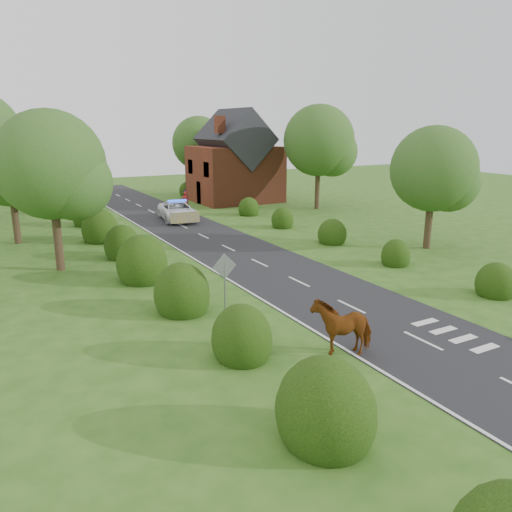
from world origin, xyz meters
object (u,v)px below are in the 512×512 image
pedestrian_red (185,201)px  pedestrian_purple (185,200)px  cow (342,329)px  police_van (178,211)px  road_sign (225,274)px

pedestrian_red → pedestrian_purple: bearing=-116.0°
pedestrian_red → cow: bearing=71.7°
cow → police_van: (3.71, 25.94, -0.04)m
cow → police_van: bearing=-175.6°
pedestrian_red → pedestrian_purple: size_ratio=0.99×
police_van → pedestrian_red: size_ratio=3.38×
cow → pedestrian_red: size_ratio=1.32×
pedestrian_red → pedestrian_purple: pedestrian_purple is taller
cow → pedestrian_red: pedestrian_red is taller
road_sign → cow: 5.63m
cow → pedestrian_red: 30.87m
road_sign → police_van: 21.47m
police_van → pedestrian_red: 4.93m
cow → pedestrian_red: (6.04, 30.28, 0.05)m
police_van → pedestrian_purple: (2.58, 5.06, 0.11)m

